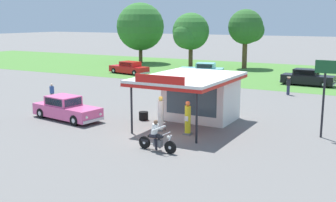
{
  "coord_description": "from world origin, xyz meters",
  "views": [
    {
      "loc": [
        11.08,
        -19.81,
        6.42
      ],
      "look_at": [
        -1.29,
        2.8,
        1.4
      ],
      "focal_mm": 44.9,
      "sensor_mm": 36.0,
      "label": 1
    }
  ],
  "objects_px": {
    "parked_car_back_row_centre": "(129,68)",
    "parked_car_back_row_centre_right": "(307,78)",
    "bystander_chatting_near_pumps": "(52,93)",
    "spare_tire_stack": "(144,116)",
    "motorcycle_with_rider": "(157,138)",
    "featured_classic_sedan": "(66,109)",
    "gas_pump_offside": "(188,119)",
    "bystander_standing_back_lot": "(288,85)",
    "parked_car_back_row_centre_left": "(202,70)",
    "gas_pump_nearside": "(161,115)",
    "roadside_pole_sign": "(324,85)"
  },
  "relations": [
    {
      "from": "parked_car_back_row_centre",
      "to": "parked_car_back_row_centre_right",
      "type": "relative_size",
      "value": 1.04
    },
    {
      "from": "bystander_chatting_near_pumps",
      "to": "spare_tire_stack",
      "type": "bearing_deg",
      "value": -8.25
    },
    {
      "from": "motorcycle_with_rider",
      "to": "featured_classic_sedan",
      "type": "relative_size",
      "value": 0.41
    },
    {
      "from": "gas_pump_offside",
      "to": "bystander_chatting_near_pumps",
      "type": "bearing_deg",
      "value": 166.81
    },
    {
      "from": "gas_pump_offside",
      "to": "bystander_standing_back_lot",
      "type": "relative_size",
      "value": 1.22
    },
    {
      "from": "parked_car_back_row_centre_right",
      "to": "parked_car_back_row_centre_left",
      "type": "xyz_separation_m",
      "value": [
        -11.87,
        1.1,
        -0.04
      ]
    },
    {
      "from": "bystander_standing_back_lot",
      "to": "parked_car_back_row_centre_right",
      "type": "bearing_deg",
      "value": 86.28
    },
    {
      "from": "parked_car_back_row_centre",
      "to": "motorcycle_with_rider",
      "type": "bearing_deg",
      "value": -53.56
    },
    {
      "from": "bystander_chatting_near_pumps",
      "to": "gas_pump_nearside",
      "type": "bearing_deg",
      "value": -15.11
    },
    {
      "from": "gas_pump_offside",
      "to": "featured_classic_sedan",
      "type": "relative_size",
      "value": 0.36
    },
    {
      "from": "roadside_pole_sign",
      "to": "featured_classic_sedan",
      "type": "bearing_deg",
      "value": -167.15
    },
    {
      "from": "parked_car_back_row_centre",
      "to": "parked_car_back_row_centre_right",
      "type": "bearing_deg",
      "value": 2.94
    },
    {
      "from": "gas_pump_nearside",
      "to": "gas_pump_offside",
      "type": "bearing_deg",
      "value": -0.0
    },
    {
      "from": "motorcycle_with_rider",
      "to": "bystander_standing_back_lot",
      "type": "height_order",
      "value": "bystander_standing_back_lot"
    },
    {
      "from": "gas_pump_nearside",
      "to": "parked_car_back_row_centre",
      "type": "xyz_separation_m",
      "value": [
        -16.27,
        20.91,
        -0.26
      ]
    },
    {
      "from": "gas_pump_offside",
      "to": "featured_classic_sedan",
      "type": "height_order",
      "value": "gas_pump_offside"
    },
    {
      "from": "gas_pump_offside",
      "to": "bystander_chatting_near_pumps",
      "type": "relative_size",
      "value": 1.25
    },
    {
      "from": "parked_car_back_row_centre",
      "to": "gas_pump_nearside",
      "type": "bearing_deg",
      "value": -52.12
    },
    {
      "from": "parked_car_back_row_centre",
      "to": "parked_car_back_row_centre_right",
      "type": "distance_m",
      "value": 20.49
    },
    {
      "from": "gas_pump_nearside",
      "to": "featured_classic_sedan",
      "type": "bearing_deg",
      "value": -176.04
    },
    {
      "from": "gas_pump_nearside",
      "to": "spare_tire_stack",
      "type": "relative_size",
      "value": 3.43
    },
    {
      "from": "gas_pump_offside",
      "to": "featured_classic_sedan",
      "type": "distance_m",
      "value": 8.58
    },
    {
      "from": "parked_car_back_row_centre",
      "to": "bystander_standing_back_lot",
      "type": "distance_m",
      "value": 20.73
    },
    {
      "from": "motorcycle_with_rider",
      "to": "bystander_chatting_near_pumps",
      "type": "height_order",
      "value": "motorcycle_with_rider"
    },
    {
      "from": "gas_pump_offside",
      "to": "bystander_standing_back_lot",
      "type": "height_order",
      "value": "gas_pump_offside"
    },
    {
      "from": "roadside_pole_sign",
      "to": "spare_tire_stack",
      "type": "relative_size",
      "value": 7.12
    },
    {
      "from": "featured_classic_sedan",
      "to": "roadside_pole_sign",
      "type": "distance_m",
      "value": 15.86
    },
    {
      "from": "motorcycle_with_rider",
      "to": "featured_classic_sedan",
      "type": "bearing_deg",
      "value": 160.65
    },
    {
      "from": "motorcycle_with_rider",
      "to": "parked_car_back_row_centre_right",
      "type": "distance_m",
      "value": 25.56
    },
    {
      "from": "gas_pump_offside",
      "to": "parked_car_back_row_centre_right",
      "type": "relative_size",
      "value": 0.37
    },
    {
      "from": "motorcycle_with_rider",
      "to": "bystander_standing_back_lot",
      "type": "distance_m",
      "value": 19.21
    },
    {
      "from": "featured_classic_sedan",
      "to": "bystander_standing_back_lot",
      "type": "distance_m",
      "value": 19.27
    },
    {
      "from": "featured_classic_sedan",
      "to": "parked_car_back_row_centre",
      "type": "distance_m",
      "value": 23.38
    },
    {
      "from": "parked_car_back_row_centre_right",
      "to": "bystander_chatting_near_pumps",
      "type": "xyz_separation_m",
      "value": [
        -15.69,
        -18.86,
        0.06
      ]
    },
    {
      "from": "bystander_chatting_near_pumps",
      "to": "featured_classic_sedan",
      "type": "bearing_deg",
      "value": -37.35
    },
    {
      "from": "gas_pump_nearside",
      "to": "bystander_standing_back_lot",
      "type": "relative_size",
      "value": 1.3
    },
    {
      "from": "bystander_standing_back_lot",
      "to": "motorcycle_with_rider",
      "type": "bearing_deg",
      "value": -96.1
    },
    {
      "from": "parked_car_back_row_centre_left",
      "to": "roadside_pole_sign",
      "type": "distance_m",
      "value": 25.85
    },
    {
      "from": "gas_pump_offside",
      "to": "spare_tire_stack",
      "type": "height_order",
      "value": "gas_pump_offside"
    },
    {
      "from": "gas_pump_nearside",
      "to": "motorcycle_with_rider",
      "type": "bearing_deg",
      "value": -63.41
    },
    {
      "from": "featured_classic_sedan",
      "to": "spare_tire_stack",
      "type": "xyz_separation_m",
      "value": [
        4.52,
        2.24,
        -0.41
      ]
    },
    {
      "from": "gas_pump_nearside",
      "to": "parked_car_back_row_centre",
      "type": "height_order",
      "value": "gas_pump_nearside"
    },
    {
      "from": "parked_car_back_row_centre",
      "to": "bystander_chatting_near_pumps",
      "type": "distance_m",
      "value": 18.43
    },
    {
      "from": "parked_car_back_row_centre_left",
      "to": "bystander_standing_back_lot",
      "type": "height_order",
      "value": "bystander_standing_back_lot"
    },
    {
      "from": "motorcycle_with_rider",
      "to": "parked_car_back_row_centre",
      "type": "relative_size",
      "value": 0.4
    },
    {
      "from": "bystander_standing_back_lot",
      "to": "bystander_chatting_near_pumps",
      "type": "distance_m",
      "value": 19.75
    },
    {
      "from": "featured_classic_sedan",
      "to": "spare_tire_stack",
      "type": "distance_m",
      "value": 5.06
    },
    {
      "from": "bystander_standing_back_lot",
      "to": "bystander_chatting_near_pumps",
      "type": "bearing_deg",
      "value": -140.67
    },
    {
      "from": "featured_classic_sedan",
      "to": "bystander_chatting_near_pumps",
      "type": "xyz_separation_m",
      "value": [
        -4.69,
        3.58,
        0.12
      ]
    },
    {
      "from": "motorcycle_with_rider",
      "to": "roadside_pole_sign",
      "type": "xyz_separation_m",
      "value": [
        6.75,
        6.49,
        2.3
      ]
    }
  ]
}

